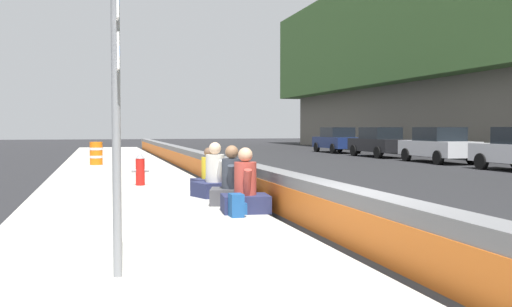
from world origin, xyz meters
name	(u,v)px	position (x,y,z in m)	size (l,w,h in m)	color
ground_plane	(356,253)	(0.00, 0.00, 0.00)	(160.00, 160.00, 0.00)	#232326
sidewalk_strip	(157,259)	(0.00, 2.65, 0.07)	(80.00, 4.40, 0.14)	#B5B2A8
jersey_barrier	(356,221)	(0.00, 0.00, 0.42)	(76.00, 0.45, 0.85)	slate
route_sign_post	(116,73)	(-1.00, 3.14, 2.23)	(0.44, 0.09, 3.60)	gray
fire_hydrant	(140,169)	(8.60, 2.28, 0.59)	(0.26, 0.46, 0.88)	red
seated_person_foreground	(245,192)	(3.10, 0.76, 0.51)	(0.80, 0.91, 1.18)	#23284C
seated_person_middle	(232,186)	(4.22, 0.76, 0.51)	(0.92, 1.01, 1.19)	#424247
seated_person_rear	(215,180)	(5.60, 0.83, 0.52)	(0.98, 1.06, 1.21)	#23284C
seated_person_far	(209,177)	(6.97, 0.72, 0.47)	(0.78, 0.87, 1.05)	#23284C
backpack	(237,206)	(2.60, 1.04, 0.33)	(0.32, 0.28, 0.40)	navy
construction_barrel	(96,153)	(17.80, 3.46, 0.62)	(0.54, 0.54, 0.95)	orange
parked_car_fourth	(438,145)	(17.32, -12.31, 0.86)	(4.52, 1.99, 1.71)	silver
parked_car_midline	(379,142)	(23.01, -12.15, 0.86)	(4.56, 2.06, 1.71)	black
parked_car_far	(337,140)	(29.05, -12.10, 0.86)	(4.51, 1.97, 1.71)	navy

